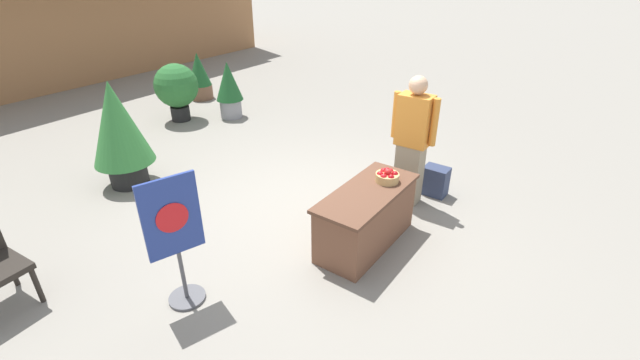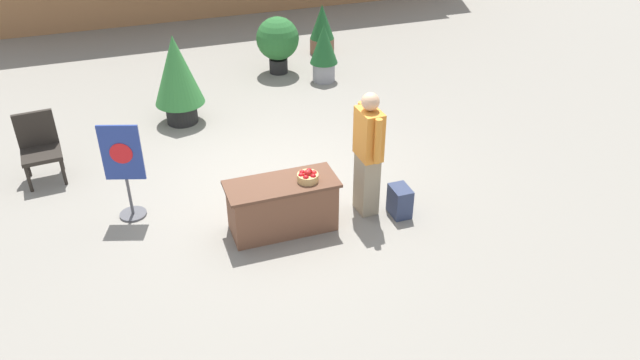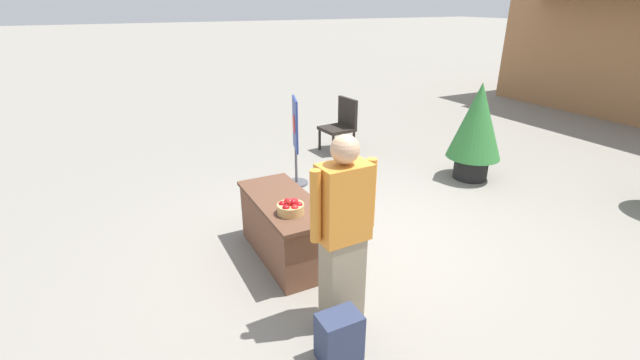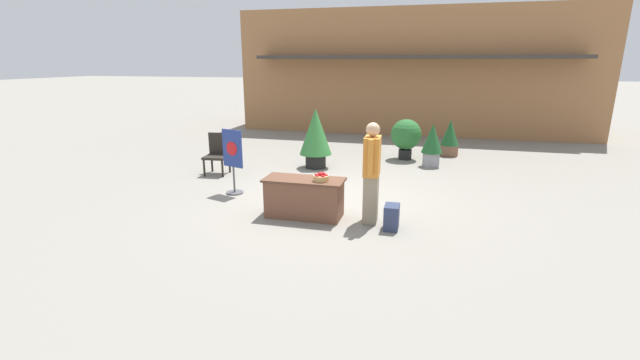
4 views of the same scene
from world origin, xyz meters
The scene contains 8 objects.
ground_plane centered at (0.00, 0.00, 0.00)m, with size 120.00×120.00×0.00m, color gray.
display_table centered at (-0.18, -1.02, 0.36)m, with size 1.43×0.61×0.71m.
apple_basket centered at (0.14, -1.09, 0.78)m, with size 0.27×0.27×0.16m.
person_visitor centered at (1.01, -0.98, 0.90)m, with size 0.27×0.61×1.75m.
backpack centered at (1.40, -1.23, 0.21)m, with size 0.24×0.34×0.42m.
poster_board centered at (-2.03, -0.06, 0.73)m, with size 0.51×0.36×1.37m.
patio_chair centered at (-3.15, 1.40, 0.55)m, with size 0.60×0.60×1.00m.
potted_plant_near_left centered at (-0.95, 2.57, 0.88)m, with size 0.84×0.84×1.56m.
Camera 3 is at (3.69, -2.58, 2.68)m, focal length 24.00 mm.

